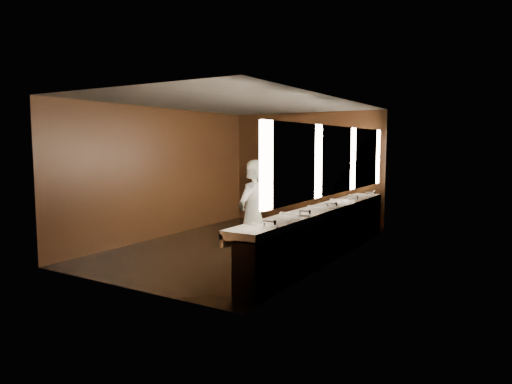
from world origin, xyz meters
TOP-DOWN VIEW (x-y plane):
  - floor at (0.00, 0.00)m, footprint 6.00×6.00m
  - ceiling at (0.00, 0.00)m, footprint 4.00×6.00m
  - wall_back at (0.00, 3.00)m, footprint 4.00×0.02m
  - wall_front at (0.00, -3.00)m, footprint 4.00×0.02m
  - wall_left at (-2.00, 0.00)m, footprint 0.02×6.00m
  - wall_right at (2.00, 0.00)m, footprint 0.02×6.00m
  - sink_counter at (1.79, 0.00)m, footprint 0.55×5.40m
  - mirror_band at (1.98, -0.00)m, footprint 0.06×5.03m
  - person at (1.12, -1.34)m, footprint 0.44×0.66m
  - trash_bin at (1.58, -0.96)m, footprint 0.40×0.40m

SIDE VIEW (x-z plane):
  - floor at x=0.00m, z-range 0.00..0.00m
  - trash_bin at x=1.58m, z-range 0.00..0.51m
  - sink_counter at x=1.79m, z-range -0.01..1.00m
  - person at x=1.12m, z-range 0.00..1.78m
  - wall_back at x=0.00m, z-range 0.00..2.80m
  - wall_front at x=0.00m, z-range 0.00..2.80m
  - wall_left at x=-2.00m, z-range 0.00..2.80m
  - wall_right at x=2.00m, z-range 0.00..2.80m
  - mirror_band at x=1.98m, z-range 1.17..2.32m
  - ceiling at x=0.00m, z-range 2.79..2.81m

